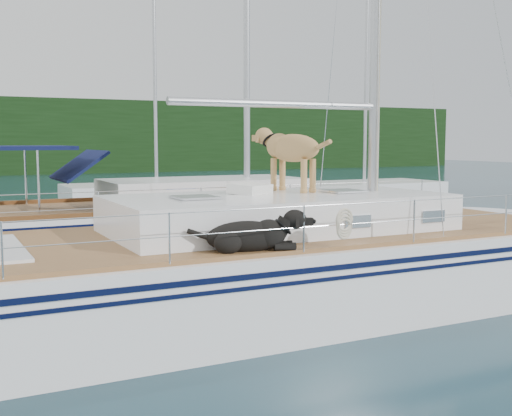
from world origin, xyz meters
TOP-DOWN VIEW (x-y plane):
  - ground at (0.00, 0.00)m, footprint 120.00×120.00m
  - main_sailboat at (0.10, -0.00)m, footprint 12.00×3.81m
  - neighbor_sailboat at (0.82, 5.89)m, footprint 11.00×3.50m
  - bg_boat_center at (4.00, 16.00)m, footprint 7.20×3.00m
  - bg_boat_east at (12.00, 13.00)m, footprint 6.40×3.00m

SIDE VIEW (x-z plane):
  - ground at x=0.00m, z-range 0.00..0.00m
  - bg_boat_center at x=4.00m, z-range -5.37..6.28m
  - bg_boat_east at x=12.00m, z-range -5.37..6.28m
  - neighbor_sailboat at x=0.82m, z-range -6.02..7.28m
  - main_sailboat at x=0.10m, z-range -6.32..7.69m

